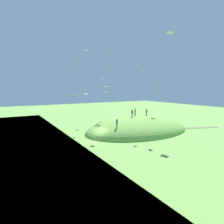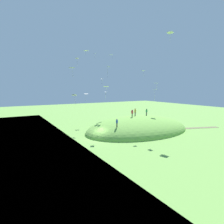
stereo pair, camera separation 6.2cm
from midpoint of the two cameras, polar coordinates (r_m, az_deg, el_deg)
The scene contains 22 objects.
ground_plane at distance 35.74m, azimuth -4.16°, elevation -8.41°, with size 160.00×160.00×0.00m, color #699B45.
grass_hill at distance 43.47m, azimuth 7.99°, elevation -5.61°, with size 25.28×16.45×6.73m, color #6EA645.
dirt_path at distance 50.58m, azimuth 24.98°, elevation -4.37°, with size 10.15×1.36×0.04m, color #676245.
person_watching_kites at distance 41.25m, azimuth 6.20°, elevation -0.12°, with size 0.56×0.56×1.67m.
person_near_shore at distance 44.55m, azimuth 10.51°, elevation 0.25°, with size 0.48×0.48×1.59m.
person_with_child at distance 35.68m, azimuth 1.56°, elevation -2.98°, with size 0.44×0.44×1.64m.
person_on_hilltop at distance 43.34m, azimuth 7.10°, elevation 0.27°, with size 0.49×0.49×1.68m.
kite_0 at distance 46.90m, azimuth -10.52°, elevation 15.67°, with size 1.16×1.30×1.76m.
kite_1 at distance 46.73m, azimuth -3.10°, elevation 9.99°, with size 0.56×0.80×1.45m.
kite_2 at distance 38.84m, azimuth 9.61°, elevation 12.20°, with size 0.66×0.56×1.07m.
kite_3 at distance 47.71m, azimuth -7.85°, elevation 5.33°, with size 0.97×0.72×2.08m.
kite_4 at distance 44.70m, azimuth -1.77°, elevation 7.65°, with size 1.43×1.35×2.13m.
kite_5 at distance 41.50m, azimuth -12.06°, elevation 12.93°, with size 1.22×0.90×1.98m.
kite_6 at distance 48.27m, azimuth -0.28°, elevation 17.05°, with size 0.80×1.08×1.16m.
kite_7 at distance 40.89m, azimuth 17.32°, elevation 21.97°, with size 1.09×1.34×1.86m.
kite_8 at distance 47.05m, azimuth -7.92°, elevation 17.95°, with size 1.12×1.37×1.15m.
kite_9 at distance 45.94m, azimuth 13.27°, elevation 8.47°, with size 1.23×1.16×1.77m.
kite_10 at distance 41.50m, azimuth -11.35°, elevation 4.94°, with size 1.26×1.15×2.21m.
kite_11 at distance 41.15m, azimuth -1.91°, elevation 5.96°, with size 0.83×0.85×1.62m.
kite_12 at distance 38.83m, azimuth -1.03°, elevation 13.47°, with size 0.97×1.07×2.14m.
kite_13 at distance 34.78m, azimuth 12.99°, elevation 6.48°, with size 0.60×0.82×2.00m.
kite_14 at distance 47.05m, azimuth -5.20°, elevation 17.22°, with size 0.69×0.82×1.26m.
Camera 2 is at (-15.21, -30.86, 9.68)m, focal length 30.06 mm.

